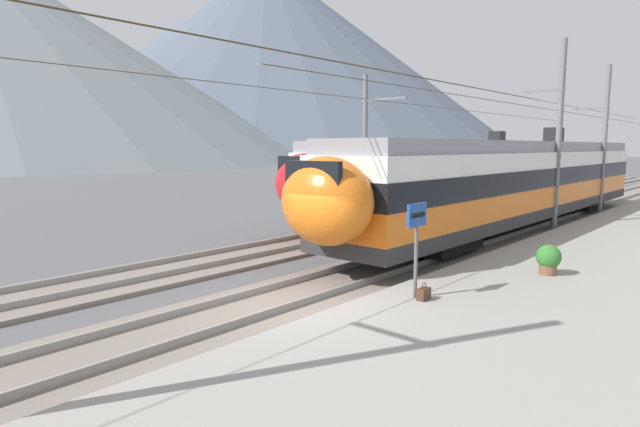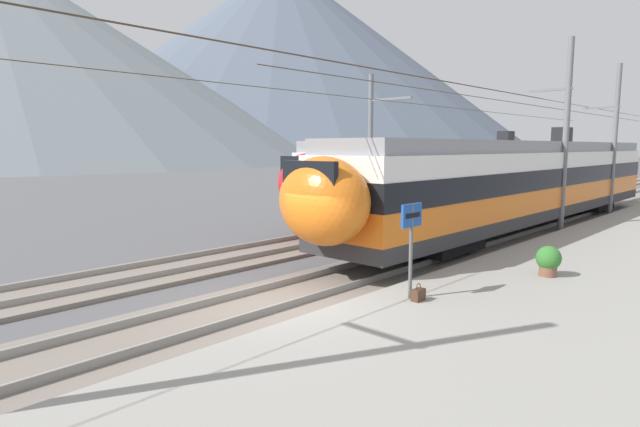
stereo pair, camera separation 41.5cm
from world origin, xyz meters
name	(u,v)px [view 2 (the right image)]	position (x,y,z in m)	size (l,w,h in m)	color
ground_plane	(286,313)	(0.00, 0.00, 0.00)	(400.00, 400.00, 0.00)	#565659
platform_slab	(469,362)	(0.00, -4.34, 0.18)	(120.00, 6.46, 0.36)	gray
track_near	(266,304)	(0.00, 0.70, 0.07)	(120.00, 3.00, 0.28)	slate
track_far	(162,271)	(0.00, 5.26, 0.07)	(120.00, 3.00, 0.28)	slate
train_near_platform	(524,180)	(14.38, 0.70, 2.22)	(26.42, 2.93, 4.27)	#2D2D30
train_far_track	(470,173)	(18.43, 5.26, 2.22)	(26.41, 2.91, 4.27)	#2D2D30
catenary_mast_mid	(563,134)	(14.88, -0.64, 4.15)	(44.54, 1.74, 7.98)	slate
catenary_mast_east	(612,139)	(22.13, -0.64, 4.02)	(44.54, 1.74, 7.77)	slate
catenary_mast_far_side	(373,144)	(12.43, 7.22, 3.76)	(44.54, 2.44, 7.03)	slate
platform_sign	(411,229)	(1.82, -1.99, 1.88)	(0.70, 0.08, 2.07)	#59595B
handbag_near_sign	(418,295)	(1.78, -2.22, 0.49)	(0.32, 0.18, 0.39)	#472D1E
potted_plant_platform_edge	(549,259)	(5.87, -3.46, 0.79)	(0.62, 0.62, 0.78)	brown
mountain_right_ridge	(282,61)	(137.04, 149.66, 38.00)	(197.87, 197.87, 76.00)	#515B6B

